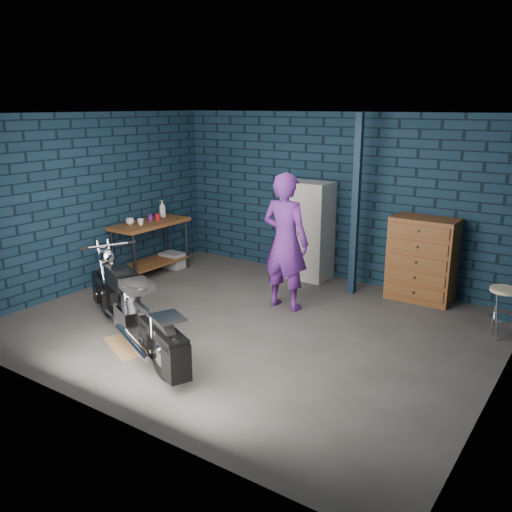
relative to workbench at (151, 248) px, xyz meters
The scene contains 16 objects.
ground 2.86m from the workbench, 18.63° to the right, with size 6.00×6.00×0.00m, color #494644.
room_walls 3.07m from the workbench, ahead, with size 6.02×5.01×2.71m.
support_post 3.51m from the workbench, 17.95° to the left, with size 0.10×0.10×2.70m, color #102235.
workbench is the anchor object (origin of this frame).
drip_mat 2.89m from the workbench, 49.40° to the right, with size 0.76×0.57×0.01m, color olive.
motorcycle 2.85m from the workbench, 49.40° to the right, with size 2.43×0.66×1.07m, color black, non-canonical shape.
person 2.74m from the workbench, ahead, with size 0.71×0.46×1.93m, color #511F75.
storage_bin 0.60m from the workbench, 87.71° to the left, with size 0.42×0.30×0.26m, color gray.
locker 2.65m from the workbench, 30.27° to the left, with size 0.75×0.54×1.61m, color beige.
tool_chest 4.40m from the workbench, 17.58° to the left, with size 0.93×0.52×1.24m, color brown.
shop_stool 5.49m from the workbench, ahead, with size 0.35×0.35×0.64m, color #C0B891, non-canonical shape.
cup_a 0.61m from the workbench, 111.23° to the right, with size 0.13×0.13×0.10m, color #C0B891.
cup_b 0.56m from the workbench, 80.82° to the right, with size 0.11×0.11×0.10m, color #C0B891.
mug_purple 0.52m from the workbench, 129.52° to the left, with size 0.08×0.08×0.11m, color #541A69.
mug_red 0.54m from the workbench, 77.81° to the left, with size 0.09×0.09×0.12m, color maroon.
bottle 0.75m from the workbench, 105.03° to the left, with size 0.11×0.11×0.29m, color gray.
Camera 1 is at (3.79, -5.42, 2.81)m, focal length 38.00 mm.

